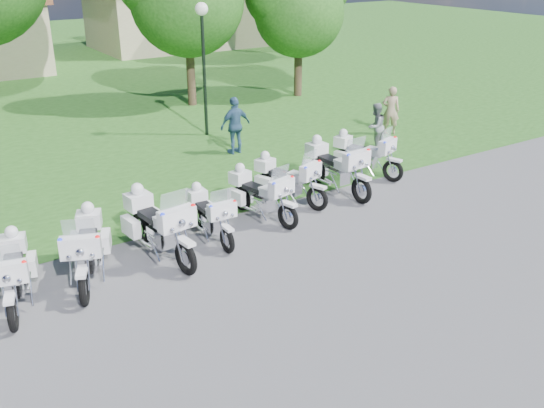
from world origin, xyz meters
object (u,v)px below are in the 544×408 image
motorcycle_4 (209,214)px  motorcycle_6 (287,179)px  motorcycle_5 (260,194)px  motorcycle_1 (13,272)px  motorcycle_8 (364,154)px  lamp_post (203,38)px  motorcycle_3 (158,224)px  motorcycle_2 (87,247)px  bystander_b (375,127)px  motorcycle_7 (335,166)px  bystander_c (235,126)px  bystander_a (391,111)px

motorcycle_4 → motorcycle_6: motorcycle_6 is taller
motorcycle_4 → motorcycle_5: 1.62m
motorcycle_1 → motorcycle_8: bearing=-155.0°
motorcycle_5 → lamp_post: bearing=-119.6°
motorcycle_3 → motorcycle_5: 2.98m
lamp_post → motorcycle_1: bearing=-135.4°
motorcycle_2 → motorcycle_8: (8.79, 1.67, -0.04)m
motorcycle_5 → bystander_b: 6.76m
motorcycle_7 → bystander_c: bearing=-84.5°
motorcycle_2 → motorcycle_5: 4.59m
motorcycle_1 → motorcycle_2: 1.48m
motorcycle_7 → motorcycle_8: 1.65m
motorcycle_4 → bystander_a: (9.49, 4.11, 0.27)m
bystander_a → motorcycle_7: bearing=70.4°
motorcycle_1 → motorcycle_4: bearing=-158.6°
motorcycle_6 → motorcycle_2: bearing=-8.5°
motorcycle_8 → bystander_b: bystander_b is taller
motorcycle_2 → motorcycle_8: 8.95m
motorcycle_7 → motorcycle_3: bearing=6.7°
motorcycle_3 → bystander_c: bearing=-139.8°
motorcycle_6 → bystander_b: 5.51m
motorcycle_7 → lamp_post: size_ratio=0.56×
motorcycle_2 → bystander_c: 8.62m
motorcycle_5 → motorcycle_7: (2.71, 0.42, 0.08)m
motorcycle_5 → motorcycle_7: 2.74m
motorcycle_1 → bystander_b: bearing=-149.0°
bystander_b → bystander_c: bystander_c is taller
motorcycle_8 → bystander_c: (-2.18, 3.86, 0.28)m
lamp_post → bystander_c: size_ratio=2.45×
motorcycle_6 → bystander_a: bearing=-174.2°
motorcycle_1 → bystander_a: (13.91, 4.62, 0.21)m
motorcycle_7 → bystander_a: bearing=-149.8°
motorcycle_4 → bystander_c: (3.66, 5.19, 0.34)m
motorcycle_6 → motorcycle_7: motorcycle_7 is taller
motorcycle_4 → bystander_b: size_ratio=1.36×
motorcycle_4 → motorcycle_8: size_ratio=0.95×
motorcycle_3 → lamp_post: size_ratio=0.57×
motorcycle_1 → motorcycle_2: (1.47, 0.17, 0.04)m
motorcycle_8 → motorcycle_6: bearing=-10.7°
motorcycle_4 → motorcycle_6: (2.74, 0.83, 0.05)m
lamp_post → bystander_c: 3.49m
lamp_post → motorcycle_3: bearing=-123.5°
motorcycle_2 → bystander_a: bystander_a is taller
motorcycle_3 → motorcycle_8: bearing=-175.0°
motorcycle_4 → bystander_b: bystander_b is taller
motorcycle_5 → motorcycle_6: 1.25m
motorcycle_1 → motorcycle_5: motorcycle_1 is taller
motorcycle_7 → lamp_post: bearing=-88.7°
motorcycle_5 → bystander_c: bearing=-125.6°
bystander_c → motorcycle_4: bearing=50.9°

